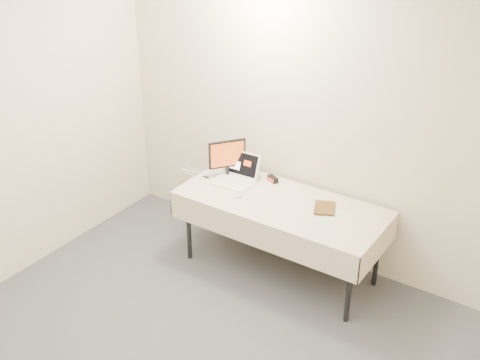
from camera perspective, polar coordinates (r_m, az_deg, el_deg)
The scene contains 9 objects.
back_wall at distance 5.39m, azimuth 6.59°, elevation 5.60°, with size 4.00×0.10×2.70m, color beige.
table at distance 5.33m, azimuth 3.91°, elevation -2.64°, with size 1.86×0.81×0.74m.
laptop at distance 5.61m, azimuth -0.35°, elevation 0.51°, with size 0.38×0.36×0.25m.
monitor at distance 5.62m, azimuth -1.22°, elevation 2.32°, with size 0.23×0.30×0.37m.
book at distance 5.16m, azimuth 7.13°, elevation -1.56°, with size 0.17×0.02×0.23m, color brown.
alarm_clock at distance 5.62m, azimuth 3.13°, elevation 0.10°, with size 0.13×0.09×0.05m.
clicker at distance 5.35m, azimuth -0.15°, elevation -1.51°, with size 0.04×0.09×0.02m, color silver.
paper_form at distance 5.11m, azimuth 8.61°, elevation -3.50°, with size 0.11×0.29×0.00m, color #ADD9AC.
usb_dongle at distance 5.70m, azimuth -3.25°, elevation 0.28°, with size 0.06×0.02×0.01m, color black.
Camera 1 is at (2.26, -1.98, 3.34)m, focal length 45.00 mm.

